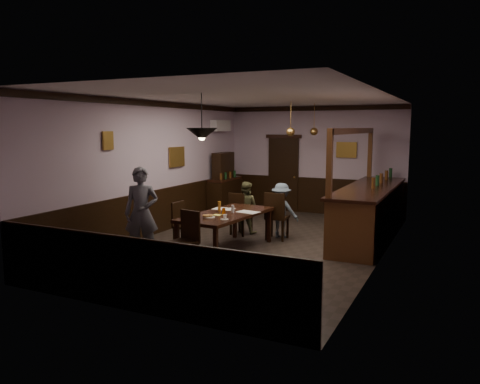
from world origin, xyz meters
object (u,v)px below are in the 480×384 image
Objects in this scene: pendant_brass_mid at (291,132)px; person_seated_left at (246,207)px; chair_near at (186,237)px; pendant_iron at (202,134)px; bar_counter at (370,211)px; chair_far_right at (276,214)px; pendant_brass_far at (314,132)px; person_standing at (142,213)px; person_seated_right at (281,210)px; dining_table at (226,216)px; sideboard at (225,189)px; soda_can at (224,211)px; coffee_cup at (225,216)px; chair_far_left at (239,212)px; chair_side at (182,222)px.

person_seated_left is at bearing -132.60° from pendant_brass_mid.
chair_near is 1.82m from pendant_iron.
chair_far_right is at bearing -149.33° from bar_counter.
person_standing is at bearing -110.55° from pendant_brass_far.
chair_near is 0.58× the size of person_standing.
person_seated_right is 1.48× the size of pendant_brass_mid.
person_standing is 5.31m from pendant_brass_far.
pendant_brass_far reaches higher than dining_table.
pendant_brass_mid reaches higher than sideboard.
pendant_brass_mid and pendant_brass_far have the same top height.
person_seated_left is at bearing -115.29° from pendant_brass_far.
person_seated_left is at bearing 101.25° from soda_can.
person_standing is 1.84m from pendant_iron.
person_seated_right is 15.03× the size of coffee_cup.
pendant_brass_far reaches higher than person_seated_left.
pendant_brass_mid is (-1.89, 0.14, 1.69)m from bar_counter.
pendant_iron is at bearing 107.48° from chair_far_left.
person_seated_left is 14.80× the size of coffee_cup.
pendant_brass_mid reaches higher than person_seated_left.
chair_far_left is at bearing 45.34° from person_standing.
chair_near is at bearing 71.80° from chair_far_right.
pendant_brass_far is at bearing -95.37° from chair_far_right.
dining_table is at bearing 61.68° from chair_far_right.
chair_far_left is at bearing 104.44° from soda_can.
person_standing is 0.99× the size of sideboard.
chair_far_left is 12.01× the size of coffee_cup.
chair_side reaches higher than coffee_cup.
pendant_iron is at bearing -98.99° from pendant_brass_mid.
soda_can is at bearing 114.20° from chair_far_left.
chair_side is at bearing 48.79° from person_seated_right.
pendant_iron is at bearing -94.72° from dining_table.
chair_far_left is at bearing -8.60° from chair_far_right.
person_seated_left is 0.90m from person_seated_right.
dining_table is 2.37× the size of chair_far_left.
bar_counter is (2.31, 2.42, -0.21)m from soda_can.
person_seated_left is at bearing -86.39° from chair_far_left.
chair_near reaches higher than dining_table.
pendant_iron reaches higher than soda_can.
pendant_iron is at bearing 76.10° from person_seated_right.
chair_far_left is at bearing 97.72° from pendant_iron.
chair_side is 3.76m from sideboard.
coffee_cup is (0.58, -2.14, 0.21)m from person_seated_left.
chair_side is 7.65× the size of soda_can.
person_standing reaches higher than chair_side.
chair_far_right is at bearing -43.25° from sideboard.
coffee_cup is at bearing 75.51° from chair_near.
chair_far_left is 0.29m from person_seated_left.
pendant_brass_mid is (0.79, 1.11, 1.77)m from chair_far_left.
pendant_brass_far is (1.58, 3.74, 1.80)m from chair_side.
chair_far_right is at bearing 68.46° from soda_can.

